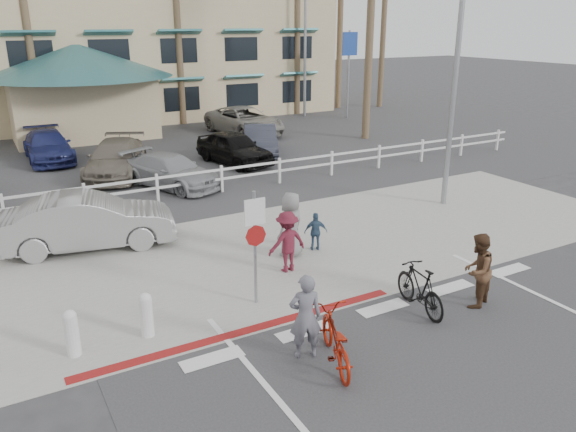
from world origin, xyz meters
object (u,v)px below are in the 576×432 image
sign_post (255,242)px  bike_black (420,288)px  car_white_sedan (89,222)px  bike_red (335,339)px

sign_post → bike_black: sign_post is taller
sign_post → car_white_sedan: bearing=116.3°
sign_post → car_white_sedan: size_ratio=0.63×
bike_black → bike_red: bearing=24.4°
sign_post → bike_black: size_ratio=1.66×
sign_post → bike_red: bearing=-85.6°
bike_black → car_white_sedan: size_ratio=0.38×
sign_post → bike_red: (0.21, -2.81, -0.95)m
bike_black → sign_post: bearing=-26.4°
bike_red → bike_black: bearing=-144.5°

